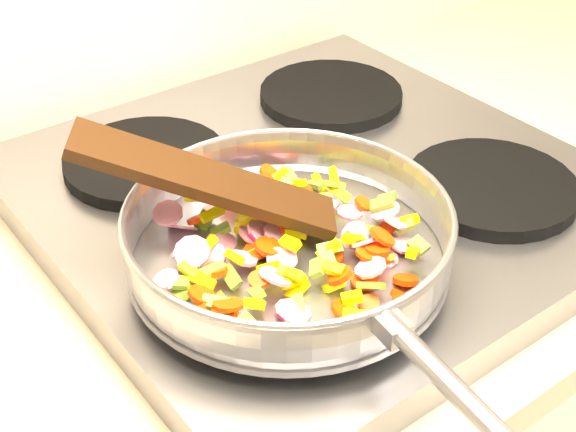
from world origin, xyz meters
TOP-DOWN VIEW (x-y plane):
  - cooktop at (-0.70, 1.67)m, footprint 0.60×0.60m
  - grate_fl at (-0.84, 1.52)m, footprint 0.19×0.19m
  - grate_fr at (-0.56, 1.52)m, footprint 0.19×0.19m
  - grate_bl at (-0.84, 1.81)m, footprint 0.19×0.19m
  - grate_br at (-0.56, 1.81)m, footprint 0.19×0.19m
  - saute_pan at (-0.82, 1.55)m, footprint 0.35×0.52m
  - vegetable_heap at (-0.82, 1.55)m, footprint 0.27×0.26m
  - wooden_spatula at (-0.87, 1.62)m, footprint 0.23×0.19m

SIDE VIEW (x-z plane):
  - cooktop at x=-0.70m, z-range 0.90..0.94m
  - grate_fl at x=-0.84m, z-range 0.94..0.96m
  - grate_fr at x=-0.56m, z-range 0.94..0.96m
  - grate_bl at x=-0.84m, z-range 0.94..0.96m
  - grate_br at x=-0.56m, z-range 0.94..0.96m
  - vegetable_heap at x=-0.82m, z-range 0.95..1.00m
  - saute_pan at x=-0.82m, z-range 0.96..1.02m
  - wooden_spatula at x=-0.87m, z-range 0.97..1.08m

